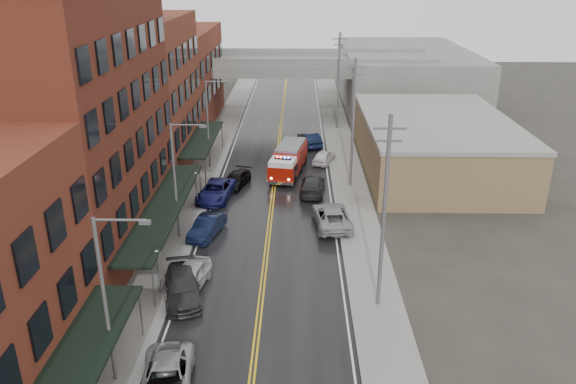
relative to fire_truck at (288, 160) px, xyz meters
name	(u,v)px	position (x,y,z in m)	size (l,w,h in m)	color
road	(272,207)	(-1.30, -8.23, -1.53)	(11.00, 160.00, 0.02)	black
sidewalk_left	(187,206)	(-8.60, -8.23, -1.46)	(3.00, 160.00, 0.15)	slate
sidewalk_right	(356,207)	(6.00, -8.23, -1.46)	(3.00, 160.00, 0.15)	slate
curb_left	(206,206)	(-6.95, -8.23, -1.46)	(0.30, 160.00, 0.15)	gray
curb_right	(337,207)	(4.35, -8.23, -1.46)	(0.30, 160.00, 0.15)	gray
brick_building_b	(74,127)	(-14.60, -15.23, 7.46)	(9.00, 20.00, 18.00)	#581F17
brick_building_c	(142,94)	(-14.60, 2.27, 5.96)	(9.00, 15.00, 15.00)	brown
brick_building_far	(178,77)	(-14.60, 19.77, 4.46)	(9.00, 20.00, 12.00)	maroon
tan_building	(434,146)	(14.70, 1.77, 0.96)	(14.00, 22.00, 5.00)	olive
right_far_block	(404,77)	(16.70, 31.77, 2.46)	(18.00, 30.00, 8.00)	slate
awning_1	(164,207)	(-8.79, -15.23, 1.45)	(2.60, 18.00, 3.09)	black
awning_2	(203,139)	(-8.79, 2.27, 1.45)	(2.60, 13.00, 3.09)	black
globe_lamp_1	(158,262)	(-7.70, -22.23, 0.78)	(0.44, 0.44, 3.12)	#59595B
globe_lamp_2	(196,182)	(-7.70, -8.23, 0.78)	(0.44, 0.44, 3.12)	#59595B
street_lamp_0	(109,292)	(-7.85, -30.23, 3.65)	(2.64, 0.22, 9.00)	#59595B
street_lamp_1	(178,174)	(-7.85, -14.23, 3.65)	(2.64, 0.22, 9.00)	#59595B
street_lamp_2	(210,119)	(-7.85, 1.77, 3.65)	(2.64, 0.22, 9.00)	#59595B
utility_pole_0	(384,212)	(5.90, -23.23, 4.77)	(1.80, 0.24, 12.00)	#59595B
utility_pole_1	(353,121)	(5.90, -3.23, 4.77)	(1.80, 0.24, 12.00)	#59595B
utility_pole_2	(339,80)	(5.90, 16.77, 4.77)	(1.80, 0.24, 12.00)	#59595B
overpass	(282,72)	(-1.30, 23.77, 4.45)	(40.00, 10.00, 7.50)	slate
fire_truck	(288,160)	(0.00, 0.00, 0.00)	(4.22, 8.09, 2.83)	#921106
parked_car_left_2	(166,379)	(-5.36, -30.90, -0.80)	(2.45, 5.32, 1.48)	#999CA1
parked_car_left_3	(183,286)	(-6.19, -22.53, -0.75)	(2.19, 5.39, 1.57)	#29292C
parked_car_left_4	(189,277)	(-5.98, -21.43, -0.74)	(1.87, 4.66, 1.59)	#BCBCBC
parked_car_left_5	(207,227)	(-6.00, -13.82, -0.78)	(1.59, 4.56, 1.50)	black
parked_car_left_6	(216,191)	(-6.30, -6.54, -0.75)	(2.60, 5.64, 1.57)	#161854
parked_car_left_7	(236,180)	(-4.90, -3.43, -0.87)	(1.87, 4.61, 1.34)	black
parked_car_right_0	(332,216)	(3.66, -11.86, -0.72)	(2.70, 5.86, 1.63)	gray
parked_car_right_1	(313,185)	(2.30, -4.88, -0.77)	(2.14, 5.27, 1.53)	#242527
parked_car_right_2	(324,157)	(3.70, 3.57, -0.85)	(1.63, 4.05, 1.38)	white
parked_car_right_3	(310,139)	(2.30, 9.57, -0.73)	(1.70, 4.87, 1.60)	black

